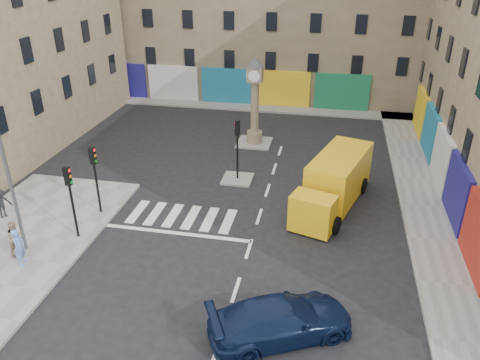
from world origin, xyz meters
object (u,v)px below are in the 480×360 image
(traffic_light_island, at_px, (237,140))
(lamp_post, at_px, (4,157))
(pedestrian_blue, at_px, (19,247))
(traffic_light_left_near, at_px, (70,191))
(traffic_light_left_far, at_px, (95,170))
(yellow_van, at_px, (334,182))
(navy_sedan, at_px, (281,319))
(pedestrian_dark, at_px, (1,203))
(pedestrian_tan, at_px, (16,238))
(clock_pillar, at_px, (255,96))

(traffic_light_island, xyz_separation_m, lamp_post, (-8.20, -9.20, 2.20))
(traffic_light_island, xyz_separation_m, pedestrian_blue, (-7.61, -10.30, -1.56))
(traffic_light_left_near, bearing_deg, traffic_light_left_far, 90.00)
(traffic_light_left_far, xyz_separation_m, yellow_van, (12.05, 3.61, -1.30))
(navy_sedan, distance_m, pedestrian_dark, 16.02)
(lamp_post, distance_m, pedestrian_tan, 3.83)
(clock_pillar, relative_size, pedestrian_tan, 3.66)
(traffic_light_island, height_order, pedestrian_dark, traffic_light_island)
(lamp_post, relative_size, pedestrian_blue, 4.71)
(traffic_light_island, relative_size, lamp_post, 0.45)
(clock_pillar, xyz_separation_m, pedestrian_dark, (-11.01, -12.90, -2.59))
(traffic_light_island, bearing_deg, pedestrian_tan, -130.58)
(lamp_post, height_order, clock_pillar, lamp_post)
(traffic_light_island, distance_m, pedestrian_blue, 12.90)
(lamp_post, bearing_deg, pedestrian_blue, -61.63)
(traffic_light_left_near, height_order, clock_pillar, clock_pillar)
(traffic_light_left_near, relative_size, traffic_light_island, 1.00)
(pedestrian_tan, relative_size, pedestrian_dark, 1.03)
(pedestrian_dark, bearing_deg, pedestrian_tan, -94.55)
(pedestrian_tan, bearing_deg, yellow_van, -56.42)
(yellow_van, relative_size, pedestrian_blue, 4.34)
(traffic_light_left_near, xyz_separation_m, clock_pillar, (6.30, 13.80, 0.93))
(clock_pillar, distance_m, navy_sedan, 18.82)
(clock_pillar, relative_size, navy_sedan, 1.15)
(clock_pillar, distance_m, pedestrian_blue, 18.16)
(traffic_light_left_near, bearing_deg, pedestrian_tan, -136.81)
(traffic_light_left_near, xyz_separation_m, pedestrian_dark, (-4.71, 0.90, -1.66))
(navy_sedan, xyz_separation_m, pedestrian_tan, (-12.37, 2.52, 0.21))
(yellow_van, height_order, pedestrian_dark, yellow_van)
(navy_sedan, relative_size, yellow_van, 0.69)
(traffic_light_left_near, bearing_deg, pedestrian_dark, 169.18)
(traffic_light_island, height_order, pedestrian_tan, traffic_light_island)
(traffic_light_island, distance_m, lamp_post, 12.52)
(navy_sedan, distance_m, pedestrian_tan, 12.63)
(navy_sedan, distance_m, pedestrian_blue, 11.88)
(clock_pillar, bearing_deg, yellow_van, -53.54)
(traffic_light_left_far, distance_m, clock_pillar, 13.05)
(traffic_light_left_far, distance_m, yellow_van, 12.65)
(lamp_post, height_order, navy_sedan, lamp_post)
(pedestrian_blue, bearing_deg, lamp_post, 19.45)
(lamp_post, xyz_separation_m, clock_pillar, (8.20, 15.20, -1.24))
(traffic_light_left_far, height_order, pedestrian_tan, traffic_light_left_far)
(lamp_post, relative_size, pedestrian_tan, 4.98)
(traffic_light_left_near, height_order, yellow_van, traffic_light_left_near)
(traffic_light_left_far, height_order, pedestrian_blue, traffic_light_left_far)
(traffic_light_island, bearing_deg, pedestrian_dark, -147.92)
(yellow_van, bearing_deg, pedestrian_dark, -145.72)
(lamp_post, xyz_separation_m, yellow_van, (13.95, 7.41, -3.47))
(traffic_light_left_near, bearing_deg, pedestrian_blue, -117.60)
(lamp_post, height_order, yellow_van, lamp_post)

